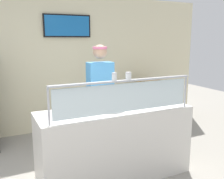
{
  "coord_description": "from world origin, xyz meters",
  "views": [
    {
      "loc": [
        -0.42,
        -2.52,
        1.85
      ],
      "look_at": [
        0.98,
        0.37,
        1.21
      ],
      "focal_mm": 40.99,
      "sensor_mm": 36.0,
      "label": 1
    }
  ],
  "objects_px": {
    "pizza_server": "(109,107)",
    "pizza_box_stack": "(149,83)",
    "pepper_flake_shaker": "(128,76)",
    "worker_figure": "(101,95)",
    "parmesan_shaker": "(114,77)",
    "pizza_tray": "(110,108)"
  },
  "relations": [
    {
      "from": "pizza_tray",
      "to": "pizza_box_stack",
      "type": "distance_m",
      "value": 2.47
    },
    {
      "from": "pizza_tray",
      "to": "worker_figure",
      "type": "height_order",
      "value": "worker_figure"
    },
    {
      "from": "worker_figure",
      "to": "pizza_box_stack",
      "type": "bearing_deg",
      "value": 33.66
    },
    {
      "from": "pizza_tray",
      "to": "parmesan_shaker",
      "type": "height_order",
      "value": "parmesan_shaker"
    },
    {
      "from": "pizza_tray",
      "to": "pizza_box_stack",
      "type": "height_order",
      "value": "pizza_tray"
    },
    {
      "from": "pizza_server",
      "to": "pizza_box_stack",
      "type": "height_order",
      "value": "pizza_server"
    },
    {
      "from": "pizza_box_stack",
      "to": "pepper_flake_shaker",
      "type": "bearing_deg",
      "value": -129.57
    },
    {
      "from": "pizza_server",
      "to": "pepper_flake_shaker",
      "type": "bearing_deg",
      "value": -68.17
    },
    {
      "from": "pizza_tray",
      "to": "pizza_server",
      "type": "xyz_separation_m",
      "value": [
        -0.02,
        -0.02,
        0.02
      ]
    },
    {
      "from": "pizza_tray",
      "to": "worker_figure",
      "type": "distance_m",
      "value": 0.67
    },
    {
      "from": "worker_figure",
      "to": "pizza_box_stack",
      "type": "distance_m",
      "value": 1.94
    },
    {
      "from": "pizza_tray",
      "to": "pizza_server",
      "type": "distance_m",
      "value": 0.04
    },
    {
      "from": "pizza_server",
      "to": "worker_figure",
      "type": "bearing_deg",
      "value": 70.31
    },
    {
      "from": "parmesan_shaker",
      "to": "pepper_flake_shaker",
      "type": "height_order",
      "value": "parmesan_shaker"
    },
    {
      "from": "pizza_box_stack",
      "to": "parmesan_shaker",
      "type": "bearing_deg",
      "value": -132.57
    },
    {
      "from": "pizza_tray",
      "to": "pepper_flake_shaker",
      "type": "height_order",
      "value": "pepper_flake_shaker"
    },
    {
      "from": "pizza_tray",
      "to": "pepper_flake_shaker",
      "type": "xyz_separation_m",
      "value": [
        0.11,
        -0.28,
        0.45
      ]
    },
    {
      "from": "parmesan_shaker",
      "to": "pizza_box_stack",
      "type": "bearing_deg",
      "value": 47.43
    },
    {
      "from": "pepper_flake_shaker",
      "to": "worker_figure",
      "type": "xyz_separation_m",
      "value": [
        0.04,
        0.93,
        -0.41
      ]
    },
    {
      "from": "pizza_server",
      "to": "pepper_flake_shaker",
      "type": "relative_size",
      "value": 3.12
    },
    {
      "from": "parmesan_shaker",
      "to": "pizza_box_stack",
      "type": "xyz_separation_m",
      "value": [
        1.84,
        2.01,
        -0.51
      ]
    },
    {
      "from": "pepper_flake_shaker",
      "to": "worker_figure",
      "type": "height_order",
      "value": "worker_figure"
    }
  ]
}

